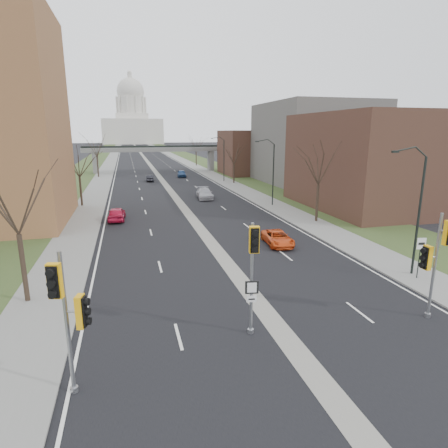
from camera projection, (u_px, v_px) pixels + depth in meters
name	position (u px, v px, depth m)	size (l,w,h in m)	color
ground	(291.00, 344.00, 17.50)	(700.00, 700.00, 0.00)	black
road_surface	(143.00, 155.00, 158.47)	(20.00, 600.00, 0.01)	black
median_strip	(143.00, 155.00, 158.48)	(1.20, 600.00, 0.02)	gray
sidewalk_right	(171.00, 155.00, 161.39)	(4.00, 600.00, 0.12)	gray
sidewalk_left	(113.00, 156.00, 155.54)	(4.00, 600.00, 0.12)	gray
grass_verge_right	(185.00, 155.00, 162.85)	(8.00, 600.00, 0.10)	#304620
grass_verge_left	(98.00, 156.00, 154.07)	(8.00, 600.00, 0.10)	#304620
commercial_block_near	(374.00, 161.00, 48.23)	(16.00, 20.00, 12.00)	#4D3124
commercial_block_mid	(314.00, 144.00, 71.41)	(18.00, 22.00, 15.00)	#595751
commercial_block_far	(253.00, 153.00, 87.46)	(14.00, 14.00, 10.00)	#4D3124
pedestrian_bridge	(155.00, 152.00, 91.53)	(34.00, 3.00, 6.45)	slate
capitol	(132.00, 121.00, 313.79)	(48.00, 42.00, 55.75)	silver
streetlight_near	(413.00, 175.00, 24.16)	(2.61, 0.20, 8.70)	black
streetlight_mid	(268.00, 153.00, 48.59)	(2.61, 0.20, 8.70)	black
streetlight_far	(220.00, 146.00, 73.03)	(2.61, 0.20, 8.70)	black
tree_left_a	(13.00, 190.00, 20.26)	(7.20, 7.20, 9.40)	#382B21
tree_left_b	(78.00, 159.00, 48.56)	(6.75, 6.75, 8.81)	#382B21
tree_left_c	(96.00, 145.00, 80.31)	(7.65, 7.65, 9.99)	#382B21
tree_right_a	(320.00, 161.00, 39.76)	(7.20, 7.20, 9.40)	#382B21
tree_right_b	(234.00, 153.00, 70.97)	(6.30, 6.30, 8.22)	#382B21
tree_right_c	(196.00, 141.00, 108.27)	(7.65, 7.65, 9.99)	#382B21
signal_pole_left	(68.00, 306.00, 13.24)	(1.21, 0.94, 5.64)	gray
signal_pole_median	(253.00, 260.00, 17.27)	(0.68, 0.93, 5.62)	gray
signal_pole_right	(437.00, 252.00, 18.97)	(1.00, 1.00, 5.72)	gray
speed_limit_sign	(420.00, 251.00, 24.73)	(0.60, 0.14, 2.80)	black
car_left_near	(117.00, 214.00, 41.89)	(1.79, 4.44, 1.51)	#BD1538
car_left_far	(150.00, 178.00, 75.28)	(1.34, 3.85, 1.27)	black
car_right_near	(278.00, 238.00, 32.88)	(2.05, 4.45, 1.24)	#DA4B17
car_right_mid	(205.00, 193.00, 55.73)	(2.16, 5.32, 1.54)	#A5A5AD
car_right_far	(182.00, 174.00, 82.44)	(1.79, 4.46, 1.52)	navy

